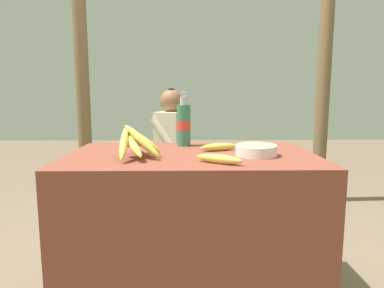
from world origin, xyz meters
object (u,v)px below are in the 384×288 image
object	(u,v)px
loose_banana_front	(219,159)
banana_bunch_green	(254,155)
banana_bunch_ripe	(136,141)
loose_banana_side	(219,147)
wooden_bench	(205,171)
support_post_far	(324,75)
serving_bowl	(256,149)
seated_vendor	(167,141)
support_post_near	(82,75)
water_bottle	(184,124)

from	to	relation	value
loose_banana_front	banana_bunch_green	distance (m)	1.67
banana_bunch_ripe	banana_bunch_green	world-z (taller)	banana_bunch_ripe
banana_bunch_ripe	loose_banana_side	world-z (taller)	banana_bunch_ripe
loose_banana_front	loose_banana_side	xyz separation A→B (m)	(0.03, 0.31, 0.00)
wooden_bench	banana_bunch_green	xyz separation A→B (m)	(0.43, -0.00, 0.14)
banana_bunch_green	support_post_far	size ratio (longest dim) A/B	0.12
serving_bowl	banana_bunch_green	size ratio (longest dim) A/B	0.69
banana_bunch_green	serving_bowl	bearing A→B (deg)	-100.95
support_post_far	banana_bunch_green	bearing A→B (deg)	-157.90
serving_bowl	support_post_far	distance (m)	1.99
banana_bunch_ripe	seated_vendor	size ratio (longest dim) A/B	0.33
serving_bowl	support_post_far	bearing A→B (deg)	60.08
serving_bowl	loose_banana_front	bearing A→B (deg)	-136.83
support_post_far	banana_bunch_ripe	bearing A→B (deg)	-131.70
loose_banana_side	wooden_bench	size ratio (longest dim) A/B	0.14
loose_banana_side	wooden_bench	world-z (taller)	loose_banana_side
support_post_near	support_post_far	world-z (taller)	same
water_bottle	support_post_near	xyz separation A→B (m)	(-0.96, 1.38, 0.34)
serving_bowl	support_post_near	world-z (taller)	support_post_near
banana_bunch_ripe	water_bottle	size ratio (longest dim) A/B	1.20
loose_banana_front	banana_bunch_green	xyz separation A→B (m)	(0.46, 1.58, -0.28)
loose_banana_side	support_post_far	bearing A→B (deg)	53.84
water_bottle	seated_vendor	distance (m)	1.12
banana_bunch_ripe	serving_bowl	world-z (taller)	banana_bunch_ripe
banana_bunch_green	support_post_far	distance (m)	1.04
support_post_far	water_bottle	bearing A→B (deg)	-133.53
banana_bunch_ripe	serving_bowl	bearing A→B (deg)	3.05
wooden_bench	seated_vendor	world-z (taller)	seated_vendor
banana_bunch_ripe	water_bottle	distance (m)	0.40
loose_banana_front	water_bottle	bearing A→B (deg)	107.24
loose_banana_front	seated_vendor	size ratio (longest dim) A/B	0.18
banana_bunch_green	support_post_far	bearing A→B (deg)	22.10
wooden_bench	seated_vendor	distance (m)	0.44
banana_bunch_ripe	wooden_bench	distance (m)	1.56
support_post_near	water_bottle	bearing A→B (deg)	-55.32
water_bottle	loose_banana_side	size ratio (longest dim) A/B	1.47
water_bottle	banana_bunch_green	xyz separation A→B (m)	(0.61, 1.10, -0.38)
serving_bowl	banana_bunch_ripe	bearing A→B (deg)	-176.95
banana_bunch_ripe	banana_bunch_green	bearing A→B (deg)	59.92
loose_banana_front	banana_bunch_green	world-z (taller)	loose_banana_front
seated_vendor	support_post_near	xyz separation A→B (m)	(-0.80, 0.30, 0.58)
loose_banana_front	banana_bunch_green	size ratio (longest dim) A/B	0.70
water_bottle	serving_bowl	bearing A→B (deg)	-41.78
loose_banana_side	wooden_bench	bearing A→B (deg)	90.02
water_bottle	banana_bunch_green	world-z (taller)	water_bottle
serving_bowl	support_post_near	distance (m)	2.17
wooden_bench	banana_bunch_green	bearing A→B (deg)	-0.41
wooden_bench	seated_vendor	bearing A→B (deg)	-177.04
banana_bunch_ripe	support_post_near	bearing A→B (deg)	113.30
support_post_near	loose_banana_front	bearing A→B (deg)	-59.34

